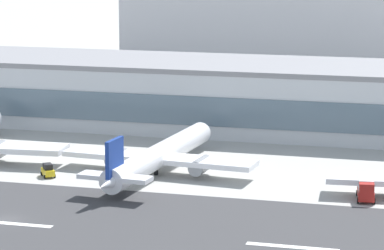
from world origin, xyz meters
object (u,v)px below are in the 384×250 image
(service_baggage_tug_0, at_px, (48,171))
(service_box_truck_1, at_px, (366,188))
(airliner_navy_tail_gate_1, at_px, (157,157))
(terminal_building, at_px, (231,95))

(service_baggage_tug_0, xyz_separation_m, service_box_truck_1, (51.82, -0.76, 0.74))
(service_baggage_tug_0, bearing_deg, airliner_navy_tail_gate_1, 72.39)
(terminal_building, height_order, service_baggage_tug_0, terminal_building)
(terminal_building, xyz_separation_m, service_box_truck_1, (31.93, -49.10, -5.01))
(terminal_building, bearing_deg, service_baggage_tug_0, -112.37)
(service_box_truck_1, bearing_deg, terminal_building, -154.30)
(terminal_building, distance_m, service_baggage_tug_0, 52.59)
(terminal_building, bearing_deg, airliner_navy_tail_gate_1, -94.09)
(service_baggage_tug_0, bearing_deg, service_box_truck_1, 51.79)
(airliner_navy_tail_gate_1, bearing_deg, service_baggage_tug_0, 115.27)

